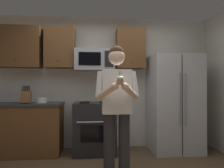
% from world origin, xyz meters
% --- Properties ---
extents(wall_back, '(4.40, 0.10, 2.60)m').
position_xyz_m(wall_back, '(0.00, 1.75, 1.30)').
color(wall_back, beige).
rests_on(wall_back, ground).
extents(oven_range, '(0.76, 0.70, 0.93)m').
position_xyz_m(oven_range, '(-0.15, 1.36, 0.46)').
color(oven_range, black).
rests_on(oven_range, ground).
extents(microwave, '(0.74, 0.41, 0.40)m').
position_xyz_m(microwave, '(-0.15, 1.48, 1.72)').
color(microwave, '#9EA0A5').
extents(refrigerator, '(0.90, 0.75, 1.80)m').
position_xyz_m(refrigerator, '(1.35, 1.32, 0.90)').
color(refrigerator, '#B7BABF').
rests_on(refrigerator, ground).
extents(cabinet_row_upper, '(2.78, 0.36, 0.76)m').
position_xyz_m(cabinet_row_upper, '(-0.72, 1.53, 1.95)').
color(cabinet_row_upper, brown).
extents(counter_left, '(1.44, 0.66, 0.92)m').
position_xyz_m(counter_left, '(-1.45, 1.38, 0.46)').
color(counter_left, brown).
rests_on(counter_left, ground).
extents(knife_block, '(0.16, 0.15, 0.32)m').
position_xyz_m(knife_block, '(-1.36, 1.33, 1.04)').
color(knife_block, brown).
rests_on(knife_block, counter_left).
extents(bowl_large_white, '(0.20, 0.20, 0.09)m').
position_xyz_m(bowl_large_white, '(-1.12, 1.41, 0.97)').
color(bowl_large_white, white).
rests_on(bowl_large_white, counter_left).
extents(person, '(0.60, 0.48, 1.76)m').
position_xyz_m(person, '(0.12, 0.21, 1.00)').
color(person, '#262628').
rests_on(person, ground).
extents(cupcake, '(0.09, 0.09, 0.17)m').
position_xyz_m(cupcake, '(0.12, -0.12, 1.29)').
color(cupcake, '#A87F56').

